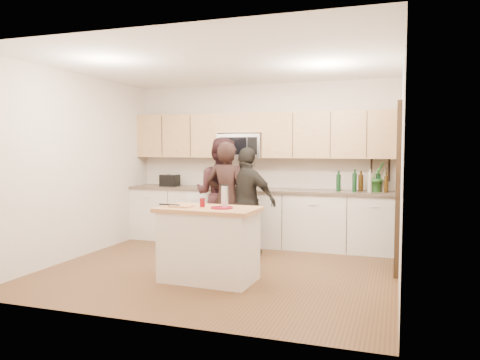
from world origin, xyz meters
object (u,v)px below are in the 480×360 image
(toaster, at_px, (170,180))
(woman_center, at_px, (221,194))
(island, at_px, (209,244))
(woman_right, at_px, (247,202))
(woman_left, at_px, (227,199))

(toaster, relative_size, woman_center, 0.17)
(toaster, distance_m, woman_center, 1.30)
(island, height_order, woman_right, woman_right)
(island, xyz_separation_m, woman_left, (-0.26, 1.33, 0.40))
(island, distance_m, woman_right, 1.43)
(toaster, relative_size, woman_right, 0.19)
(woman_right, bearing_deg, toaster, -9.99)
(island, xyz_separation_m, woman_right, (0.05, 1.39, 0.36))
(woman_center, bearing_deg, woman_left, 125.54)
(toaster, bearing_deg, woman_center, -24.72)
(woman_center, relative_size, woman_right, 1.09)
(toaster, bearing_deg, woman_left, -32.28)
(island, bearing_deg, toaster, 129.27)
(island, bearing_deg, woman_right, 90.41)
(island, relative_size, woman_center, 0.69)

